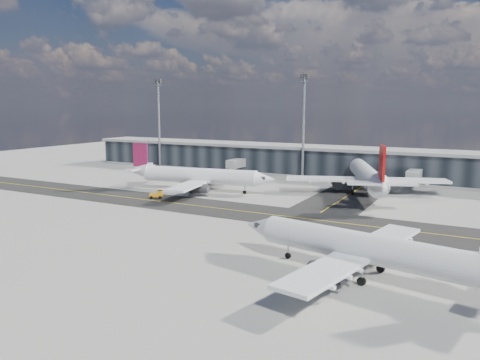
# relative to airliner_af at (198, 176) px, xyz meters

# --- Properties ---
(ground) EXTENTS (300.00, 300.00, 0.00)m
(ground) POSITION_rel_airliner_af_xyz_m (15.57, -18.13, -3.71)
(ground) COLOR gray
(ground) RESTS_ON ground
(taxiway_lanes) EXTENTS (180.00, 63.00, 0.03)m
(taxiway_lanes) POSITION_rel_airliner_af_xyz_m (19.48, -7.39, -3.70)
(taxiway_lanes) COLOR black
(taxiway_lanes) RESTS_ON ground
(terminal_concourse) EXTENTS (152.00, 19.80, 8.80)m
(terminal_concourse) POSITION_rel_airliner_af_xyz_m (15.61, 36.80, 0.38)
(terminal_concourse) COLOR black
(terminal_concourse) RESTS_ON ground
(floodlight_masts) EXTENTS (102.50, 0.70, 28.90)m
(floodlight_masts) POSITION_rel_airliner_af_xyz_m (15.57, 29.87, 11.90)
(floodlight_masts) COLOR gray
(floodlight_masts) RESTS_ON ground
(airliner_af) EXTENTS (37.87, 32.44, 11.23)m
(airliner_af) POSITION_rel_airliner_af_xyz_m (0.00, 0.00, 0.00)
(airliner_af) COLOR white
(airliner_af) RESTS_ON ground
(airliner_redtail) EXTENTS (36.59, 42.31, 12.99)m
(airliner_redtail) POSITION_rel_airliner_af_xyz_m (37.07, 14.67, 0.58)
(airliner_redtail) COLOR white
(airliner_redtail) RESTS_ON ground
(airliner_near) EXTENTS (36.53, 31.33, 10.86)m
(airliner_near) POSITION_rel_airliner_af_xyz_m (49.74, -38.77, -0.12)
(airliner_near) COLOR silver
(airliner_near) RESTS_ON ground
(baggage_tug) EXTENTS (3.14, 2.50, 1.78)m
(baggage_tug) POSITION_rel_airliner_af_xyz_m (-3.02, -11.79, -2.82)
(baggage_tug) COLOR orange
(baggage_tug) RESTS_ON ground
(service_van) EXTENTS (3.83, 5.42, 1.37)m
(service_van) POSITION_rel_airliner_af_xyz_m (34.93, 25.87, -3.02)
(service_van) COLOR white
(service_van) RESTS_ON ground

